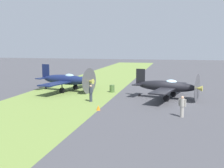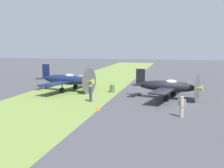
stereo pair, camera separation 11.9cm
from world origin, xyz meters
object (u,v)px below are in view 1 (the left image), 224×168
(ground_crew_chief, at_px, (182,106))
(runway_marker_cone, at_px, (98,108))
(ground_crew_mechanic, at_px, (91,93))
(fuel_drum, at_px, (112,89))
(airplane_lead, at_px, (167,86))
(airplane_wingman, at_px, (67,80))

(ground_crew_chief, xyz_separation_m, runway_marker_cone, (-0.82, -7.23, -0.69))
(ground_crew_mechanic, relative_size, runway_marker_cone, 3.93)
(runway_marker_cone, bearing_deg, fuel_drum, -174.75)
(fuel_drum, distance_m, runway_marker_cone, 9.51)
(ground_crew_mechanic, xyz_separation_m, runway_marker_cone, (3.42, 1.73, -0.69))
(airplane_lead, relative_size, ground_crew_mechanic, 5.32)
(airplane_lead, height_order, fuel_drum, airplane_lead)
(airplane_wingman, distance_m, ground_crew_chief, 16.95)
(ground_crew_chief, relative_size, fuel_drum, 1.92)
(ground_crew_chief, bearing_deg, fuel_drum, 146.88)
(airplane_lead, bearing_deg, ground_crew_chief, 24.80)
(ground_crew_chief, relative_size, runway_marker_cone, 3.93)
(airplane_lead, xyz_separation_m, airplane_wingman, (-2.31, -12.41, 0.07))
(ground_crew_mechanic, bearing_deg, ground_crew_chief, 56.36)
(airplane_wingman, distance_m, fuel_drum, 5.81)
(airplane_wingman, distance_m, ground_crew_mechanic, 7.40)
(ground_crew_mechanic, bearing_deg, fuel_drum, 163.59)
(airplane_wingman, xyz_separation_m, ground_crew_mechanic, (5.57, 4.84, -0.52))
(airplane_wingman, xyz_separation_m, fuel_drum, (-0.47, 5.71, -0.99))
(airplane_lead, xyz_separation_m, fuel_drum, (-2.78, -6.71, -0.92))
(airplane_lead, height_order, ground_crew_mechanic, airplane_lead)
(fuel_drum, xyz_separation_m, runway_marker_cone, (9.47, 0.87, -0.23))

